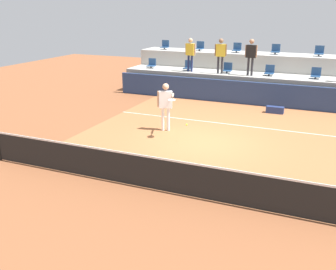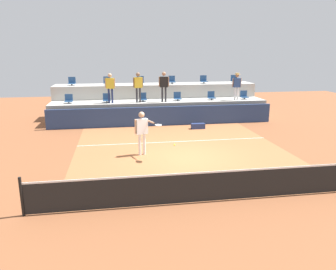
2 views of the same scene
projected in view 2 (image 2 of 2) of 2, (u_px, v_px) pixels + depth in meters
ground_plane at (185, 158)px, 13.18m from camera, size 40.00×40.00×0.00m
court_inner_paint at (180, 150)px, 14.13m from camera, size 9.00×10.00×0.01m
court_service_line at (174, 142)px, 15.47m from camera, size 9.00×0.06×0.00m
tennis_net at (216, 185)px, 9.23m from camera, size 10.48×0.08×1.07m
sponsor_backboard at (163, 116)px, 18.77m from camera, size 13.00×0.16×1.10m
seating_tier_lower at (160, 111)px, 19.99m from camera, size 13.00×1.80×1.25m
seating_tier_upper at (156, 100)px, 21.61m from camera, size 13.00×1.80×2.10m
stadium_chair_lower_far_left at (69, 99)px, 18.88m from camera, size 0.44×0.40×0.52m
stadium_chair_lower_left at (107, 99)px, 19.22m from camera, size 0.44×0.40×0.52m
stadium_chair_lower_mid_left at (143, 98)px, 19.56m from camera, size 0.44×0.40×0.52m
stadium_chair_lower_mid_right at (177, 97)px, 19.89m from camera, size 0.44×0.40×0.52m
stadium_chair_lower_right at (211, 96)px, 20.23m from camera, size 0.44×0.40×0.52m
stadium_chair_lower_far_right at (244, 95)px, 20.57m from camera, size 0.44×0.40×0.52m
stadium_chair_upper_far_left at (72, 82)px, 20.39m from camera, size 0.44×0.40×0.52m
stadium_chair_upper_left at (107, 81)px, 20.73m from camera, size 0.44×0.40×0.52m
stadium_chair_upper_mid_left at (140, 81)px, 21.07m from camera, size 0.44×0.40×0.52m
stadium_chair_upper_mid_right at (172, 80)px, 21.39m from camera, size 0.44×0.40×0.52m
stadium_chair_upper_right at (204, 80)px, 21.73m from camera, size 0.44×0.40×0.52m
stadium_chair_upper_far_right at (234, 80)px, 22.07m from camera, size 0.44×0.40×0.52m
tennis_player at (142, 129)px, 13.25m from camera, size 1.06×1.16×1.81m
spectator_in_white at (110, 85)px, 18.69m from camera, size 0.60×0.26×1.72m
spectator_in_grey at (138, 84)px, 18.93m from camera, size 0.61×0.27×1.75m
spectator_leaning_on_rail at (164, 84)px, 19.17m from camera, size 0.61×0.27×1.76m
spectator_with_hat at (237, 84)px, 19.90m from camera, size 0.57×0.39×1.65m
tennis_ball at (174, 145)px, 12.70m from camera, size 0.07×0.07×0.07m
equipment_bag at (198, 126)px, 18.06m from camera, size 0.76×0.28×0.30m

